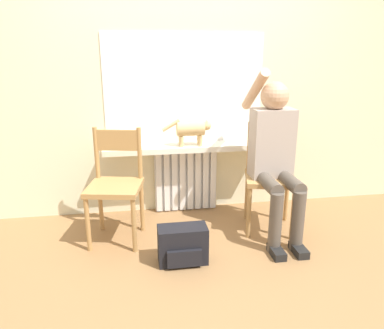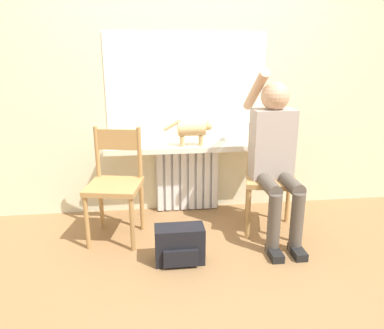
% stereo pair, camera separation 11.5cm
% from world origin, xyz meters
% --- Properties ---
extents(ground_plane, '(12.00, 12.00, 0.00)m').
position_xyz_m(ground_plane, '(0.00, 0.00, 0.00)').
color(ground_plane, olive).
extents(wall_with_window, '(7.00, 0.06, 2.70)m').
position_xyz_m(wall_with_window, '(0.00, 1.23, 1.35)').
color(wall_with_window, beige).
rests_on(wall_with_window, ground_plane).
extents(radiator, '(0.60, 0.08, 0.62)m').
position_xyz_m(radiator, '(-0.00, 1.15, 0.31)').
color(radiator, white).
rests_on(radiator, ground_plane).
extents(windowsill, '(1.50, 0.26, 0.05)m').
position_xyz_m(windowsill, '(0.00, 1.07, 0.65)').
color(windowsill, white).
rests_on(windowsill, radiator).
extents(window_glass, '(1.44, 0.01, 0.97)m').
position_xyz_m(window_glass, '(0.00, 1.20, 1.16)').
color(window_glass, white).
rests_on(window_glass, windowsill).
extents(chair_left, '(0.48, 0.48, 0.91)m').
position_xyz_m(chair_left, '(-0.64, 0.67, 0.48)').
color(chair_left, '#B2844C').
rests_on(chair_left, ground_plane).
extents(chair_right, '(0.50, 0.50, 0.91)m').
position_xyz_m(chair_right, '(0.66, 0.67, 0.48)').
color(chair_right, '#B2844C').
rests_on(chair_right, ground_plane).
extents(person, '(0.36, 0.95, 1.37)m').
position_xyz_m(person, '(0.65, 0.57, 0.72)').
color(person, brown).
rests_on(person, ground_plane).
extents(cat, '(0.44, 0.13, 0.25)m').
position_xyz_m(cat, '(0.04, 1.02, 0.82)').
color(cat, '#DBB77A').
rests_on(cat, windowsill).
extents(backpack, '(0.36, 0.20, 0.28)m').
position_xyz_m(backpack, '(-0.16, 0.21, 0.14)').
color(backpack, black).
rests_on(backpack, ground_plane).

